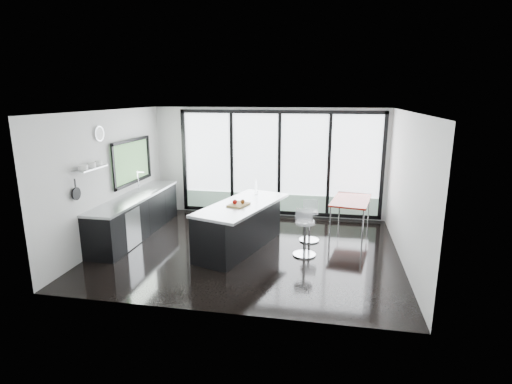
% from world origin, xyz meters
% --- Properties ---
extents(floor, '(6.00, 5.00, 0.00)m').
position_xyz_m(floor, '(0.00, 0.00, 0.00)').
color(floor, black).
rests_on(floor, ground).
extents(ceiling, '(6.00, 5.00, 0.00)m').
position_xyz_m(ceiling, '(0.00, 0.00, 2.80)').
color(ceiling, white).
rests_on(ceiling, wall_back).
extents(wall_back, '(6.00, 0.09, 2.80)m').
position_xyz_m(wall_back, '(0.27, 2.47, 1.27)').
color(wall_back, silver).
rests_on(wall_back, ground).
extents(wall_front, '(6.00, 0.00, 2.80)m').
position_xyz_m(wall_front, '(0.00, -2.50, 1.40)').
color(wall_front, silver).
rests_on(wall_front, ground).
extents(wall_left, '(0.26, 5.00, 2.80)m').
position_xyz_m(wall_left, '(-2.97, 0.27, 1.56)').
color(wall_left, silver).
rests_on(wall_left, ground).
extents(wall_right, '(0.00, 5.00, 2.80)m').
position_xyz_m(wall_right, '(3.00, 0.00, 1.40)').
color(wall_right, silver).
rests_on(wall_right, ground).
extents(counter_cabinets, '(0.69, 3.24, 1.36)m').
position_xyz_m(counter_cabinets, '(-2.67, 0.40, 0.46)').
color(counter_cabinets, black).
rests_on(counter_cabinets, floor).
extents(island, '(1.66, 2.57, 1.26)m').
position_xyz_m(island, '(-0.20, 0.03, 0.49)').
color(island, black).
rests_on(island, floor).
extents(bar_stool_near, '(0.53, 0.53, 0.71)m').
position_xyz_m(bar_stool_near, '(1.15, -0.11, 0.36)').
color(bar_stool_near, silver).
rests_on(bar_stool_near, floor).
extents(bar_stool_far, '(0.43, 0.43, 0.69)m').
position_xyz_m(bar_stool_far, '(1.20, 0.73, 0.34)').
color(bar_stool_far, silver).
rests_on(bar_stool_far, floor).
extents(red_table, '(1.04, 1.53, 0.76)m').
position_xyz_m(red_table, '(2.09, 1.59, 0.38)').
color(red_table, maroon).
rests_on(red_table, floor).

